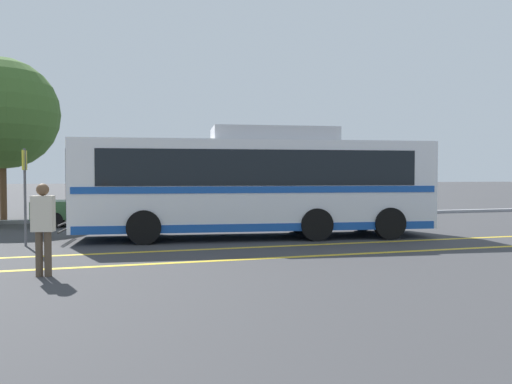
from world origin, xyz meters
name	(u,v)px	position (x,y,z in m)	size (l,w,h in m)	color
ground_plane	(287,236)	(0.00, 0.00, 0.00)	(220.00, 220.00, 0.00)	#38383A
lane_strip_0	(278,246)	(-1.07, -2.24, 0.00)	(0.20, 31.22, 0.01)	gold
lane_strip_1	(302,257)	(-1.07, -4.09, 0.00)	(0.20, 31.22, 0.01)	gold
curb_strip	(213,217)	(-1.07, 7.03, 0.07)	(39.22, 0.36, 0.15)	#99999E
transit_bus	(257,182)	(-1.05, -0.05, 1.77)	(11.73, 3.96, 3.53)	silver
parked_car_1	(95,206)	(-6.20, 5.60, 0.75)	(4.65, 1.95, 1.46)	#335B33
parked_car_2	(239,204)	(-0.16, 5.75, 0.72)	(4.27, 1.92, 1.39)	#335B33
parked_car_3	(370,202)	(6.27, 5.69, 0.74)	(4.47, 2.09, 1.46)	#4C3823
pedestrian_0	(43,223)	(-6.88, -4.89, 1.06)	(0.46, 0.30, 1.85)	brown
bus_stop_sign	(25,185)	(-7.92, -0.17, 1.73)	(0.08, 0.40, 2.76)	#59595E
tree_0	(2,114)	(-10.12, 8.61, 4.70)	(4.85, 4.85, 7.13)	#513823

